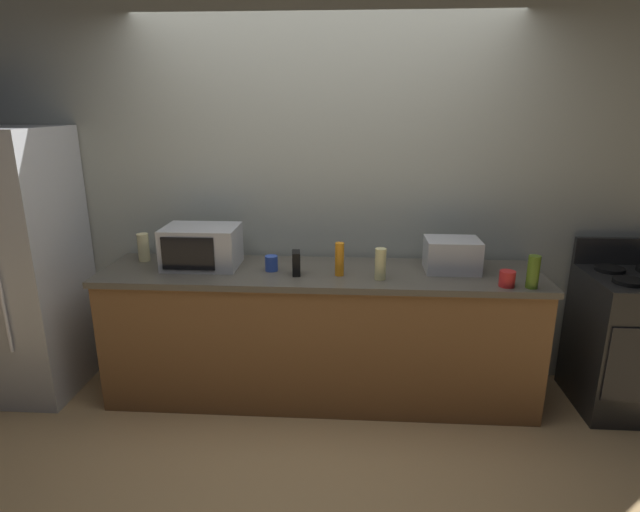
{
  "coord_description": "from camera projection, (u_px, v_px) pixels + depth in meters",
  "views": [
    {
      "loc": [
        0.2,
        -2.74,
        1.93
      ],
      "look_at": [
        0.0,
        0.4,
        1.0
      ],
      "focal_mm": 28.79,
      "sensor_mm": 36.0,
      "label": 1
    }
  ],
  "objects": [
    {
      "name": "ground_plane",
      "position": [
        316.0,
        428.0,
        3.19
      ],
      "size": [
        8.0,
        8.0,
        0.0
      ],
      "primitive_type": "plane",
      "color": "tan"
    },
    {
      "name": "back_wall",
      "position": [
        324.0,
        191.0,
        3.58
      ],
      "size": [
        6.4,
        0.1,
        2.7
      ],
      "primitive_type": "cube",
      "color": "#9EA399",
      "rests_on": "ground_plane"
    },
    {
      "name": "counter_run",
      "position": [
        320.0,
        334.0,
        3.44
      ],
      "size": [
        2.84,
        0.64,
        0.9
      ],
      "color": "brown",
      "rests_on": "ground_plane"
    },
    {
      "name": "refrigerator",
      "position": [
        16.0,
        265.0,
        3.44
      ],
      "size": [
        0.72,
        0.73,
        1.8
      ],
      "color": "#B7BABF",
      "rests_on": "ground_plane"
    },
    {
      "name": "stove_range",
      "position": [
        628.0,
        341.0,
        3.31
      ],
      "size": [
        0.6,
        0.61,
        1.08
      ],
      "color": "black",
      "rests_on": "ground_plane"
    },
    {
      "name": "microwave",
      "position": [
        202.0,
        247.0,
        3.37
      ],
      "size": [
        0.48,
        0.35,
        0.27
      ],
      "color": "#B7BABF",
      "rests_on": "counter_run"
    },
    {
      "name": "toaster_oven",
      "position": [
        452.0,
        255.0,
        3.29
      ],
      "size": [
        0.34,
        0.26,
        0.21
      ],
      "primitive_type": "cube",
      "color": "#B7BABF",
      "rests_on": "counter_run"
    },
    {
      "name": "cordless_phone",
      "position": [
        296.0,
        263.0,
        3.22
      ],
      "size": [
        0.06,
        0.12,
        0.15
      ],
      "primitive_type": "cube",
      "rotation": [
        0.0,
        0.0,
        0.13
      ],
      "color": "black",
      "rests_on": "counter_run"
    },
    {
      "name": "bottle_vinegar",
      "position": [
        380.0,
        264.0,
        3.13
      ],
      "size": [
        0.07,
        0.07,
        0.2
      ],
      "primitive_type": "cylinder",
      "color": "beige",
      "rests_on": "counter_run"
    },
    {
      "name": "bottle_dish_soap",
      "position": [
        340.0,
        259.0,
        3.2
      ],
      "size": [
        0.06,
        0.06,
        0.21
      ],
      "primitive_type": "cylinder",
      "color": "orange",
      "rests_on": "counter_run"
    },
    {
      "name": "bottle_olive_oil",
      "position": [
        533.0,
        272.0,
        2.98
      ],
      "size": [
        0.07,
        0.07,
        0.2
      ],
      "primitive_type": "cylinder",
      "color": "#4C6B19",
      "rests_on": "counter_run"
    },
    {
      "name": "bottle_hand_soap",
      "position": [
        143.0,
        247.0,
        3.5
      ],
      "size": [
        0.08,
        0.08,
        0.19
      ],
      "primitive_type": "cylinder",
      "color": "beige",
      "rests_on": "counter_run"
    },
    {
      "name": "mug_blue",
      "position": [
        271.0,
        263.0,
        3.31
      ],
      "size": [
        0.08,
        0.08,
        0.1
      ],
      "primitive_type": "cylinder",
      "color": "#2D4CB2",
      "rests_on": "counter_run"
    },
    {
      "name": "mug_red",
      "position": [
        507.0,
        279.0,
        3.02
      ],
      "size": [
        0.09,
        0.09,
        0.09
      ],
      "primitive_type": "cylinder",
      "color": "red",
      "rests_on": "counter_run"
    }
  ]
}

